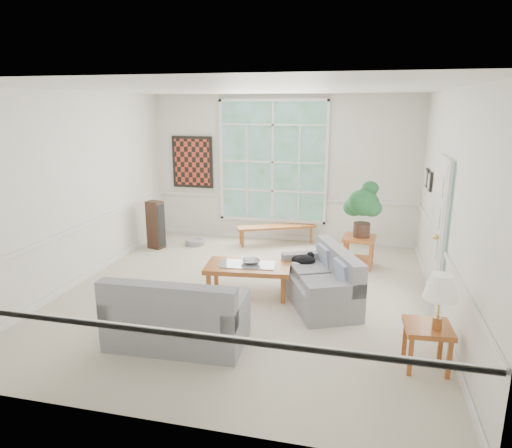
{
  "coord_description": "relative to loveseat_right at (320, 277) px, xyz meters",
  "views": [
    {
      "loc": [
        1.62,
        -6.25,
        2.78
      ],
      "look_at": [
        0.1,
        0.2,
        1.05
      ],
      "focal_mm": 32.0,
      "sensor_mm": 36.0,
      "label": 1
    }
  ],
  "objects": [
    {
      "name": "ceiling",
      "position": [
        -1.11,
        0.11,
        2.6
      ],
      "size": [
        5.5,
        6.0,
        0.02
      ],
      "primitive_type": "cube",
      "color": "white",
      "rests_on": "ground"
    },
    {
      "name": "wall_art",
      "position": [
        -3.06,
        3.06,
        1.2
      ],
      "size": [
        0.9,
        0.06,
        1.1
      ],
      "primitive_type": "cube",
      "color": "maroon",
      "rests_on": "wall_back"
    },
    {
      "name": "wall_frame_near",
      "position": [
        1.6,
        1.86,
        1.15
      ],
      "size": [
        0.04,
        0.26,
        0.32
      ],
      "primitive_type": "cube",
      "color": "black",
      "rests_on": "wall_right"
    },
    {
      "name": "wall_frame_far",
      "position": [
        1.6,
        2.26,
        1.15
      ],
      "size": [
        0.04,
        0.26,
        0.32
      ],
      "primitive_type": "cube",
      "color": "black",
      "rests_on": "wall_right"
    },
    {
      "name": "window_bench",
      "position": [
        -1.16,
        2.76,
        -0.21
      ],
      "size": [
        1.6,
        0.96,
        0.38
      ],
      "primitive_type": "cube",
      "rotation": [
        0.0,
        0.0,
        0.43
      ],
      "color": "#A05324",
      "rests_on": "floor"
    },
    {
      "name": "pewter_bowl",
      "position": [
        -1.05,
        0.15,
        0.11
      ],
      "size": [
        0.46,
        0.46,
        0.08
      ],
      "primitive_type": "imported",
      "rotation": [
        0.0,
        0.0,
        0.45
      ],
      "color": "#96969B",
      "rests_on": "coffee_table"
    },
    {
      "name": "table_lamp",
      "position": [
        1.37,
        -1.46,
        0.4
      ],
      "size": [
        0.39,
        0.39,
        0.61
      ],
      "primitive_type": null,
      "rotation": [
        0.0,
        0.0,
        0.1
      ],
      "color": "white",
      "rests_on": "side_table"
    },
    {
      "name": "loveseat_front",
      "position": [
        -1.54,
        -1.51,
        0.03
      ],
      "size": [
        1.63,
        0.89,
        0.87
      ],
      "primitive_type": "cube",
      "rotation": [
        0.0,
        0.0,
        0.04
      ],
      "color": "gray",
      "rests_on": "floor"
    },
    {
      "name": "coffee_table",
      "position": [
        -1.08,
        0.1,
        -0.17
      ],
      "size": [
        1.32,
        0.81,
        0.47
      ],
      "primitive_type": "cube",
      "rotation": [
        0.0,
        0.0,
        0.1
      ],
      "color": "#A05324",
      "rests_on": "floor"
    },
    {
      "name": "end_table",
      "position": [
        0.52,
        1.75,
        -0.13
      ],
      "size": [
        0.59,
        0.59,
        0.55
      ],
      "primitive_type": "cube",
      "rotation": [
        0.0,
        0.0,
        -0.09
      ],
      "color": "#A05324",
      "rests_on": "floor"
    },
    {
      "name": "pet_bed",
      "position": [
        -2.76,
        2.29,
        -0.34
      ],
      "size": [
        0.44,
        0.44,
        0.12
      ],
      "primitive_type": "cylinder",
      "rotation": [
        0.0,
        0.0,
        0.13
      ],
      "color": "gray",
      "rests_on": "floor"
    },
    {
      "name": "floor_speaker",
      "position": [
        -3.44,
        1.93,
        0.07
      ],
      "size": [
        0.35,
        0.31,
        0.95
      ],
      "primitive_type": "cube",
      "rotation": [
        0.0,
        0.0,
        -0.29
      ],
      "color": "#372218",
      "rests_on": "floor"
    },
    {
      "name": "loveseat_right",
      "position": [
        0.0,
        0.0,
        0.0
      ],
      "size": [
        1.31,
        1.67,
        0.81
      ],
      "primitive_type": "cube",
      "rotation": [
        0.0,
        0.0,
        0.42
      ],
      "color": "gray",
      "rests_on": "floor"
    },
    {
      "name": "wall_front",
      "position": [
        -1.11,
        -2.89,
        1.1
      ],
      "size": [
        5.5,
        0.02,
        3.0
      ],
      "primitive_type": "cube",
      "color": "white",
      "rests_on": "ground"
    },
    {
      "name": "side_table",
      "position": [
        1.29,
        -1.39,
        -0.16
      ],
      "size": [
        0.52,
        0.52,
        0.5
      ],
      "primitive_type": "cube",
      "rotation": [
        0.0,
        0.0,
        0.07
      ],
      "color": "#A05324",
      "rests_on": "floor"
    },
    {
      "name": "wall_right",
      "position": [
        1.64,
        0.11,
        1.1
      ],
      "size": [
        0.02,
        6.0,
        3.0
      ],
      "primitive_type": "cube",
      "color": "white",
      "rests_on": "ground"
    },
    {
      "name": "floor",
      "position": [
        -1.11,
        0.11,
        -0.41
      ],
      "size": [
        5.5,
        6.0,
        0.01
      ],
      "primitive_type": "cube",
      "color": "beige",
      "rests_on": "ground"
    },
    {
      "name": "entry_door",
      "position": [
        1.6,
        0.71,
        0.65
      ],
      "size": [
        0.08,
        0.9,
        2.1
      ],
      "primitive_type": "cube",
      "color": "white",
      "rests_on": "floor"
    },
    {
      "name": "door_sidelight",
      "position": [
        1.6,
        0.08,
        0.75
      ],
      "size": [
        0.08,
        0.26,
        1.9
      ],
      "primitive_type": "cube",
      "color": "white",
      "rests_on": "wall_right"
    },
    {
      "name": "cat",
      "position": [
        -0.29,
        0.44,
        0.1
      ],
      "size": [
        0.44,
        0.38,
        0.17
      ],
      "primitive_type": "ellipsoid",
      "rotation": [
        0.0,
        0.0,
        0.41
      ],
      "color": "black",
      "rests_on": "loveseat_right"
    },
    {
      "name": "houseplant",
      "position": [
        0.55,
        1.75,
        0.64
      ],
      "size": [
        0.69,
        0.69,
        0.99
      ],
      "primitive_type": null,
      "rotation": [
        0.0,
        0.0,
        0.22
      ],
      "color": "#215A2D",
      "rests_on": "end_table"
    },
    {
      "name": "window_back",
      "position": [
        -1.31,
        3.07,
        1.25
      ],
      "size": [
        2.3,
        0.08,
        2.4
      ],
      "primitive_type": "cube",
      "color": "white",
      "rests_on": "wall_back"
    },
    {
      "name": "wall_back",
      "position": [
        -1.11,
        3.11,
        1.1
      ],
      "size": [
        5.5,
        0.02,
        3.0
      ],
      "primitive_type": "cube",
      "color": "white",
      "rests_on": "ground"
    },
    {
      "name": "wall_left",
      "position": [
        -3.86,
        0.11,
        1.1
      ],
      "size": [
        0.02,
        6.0,
        3.0
      ],
      "primitive_type": "cube",
      "color": "white",
      "rests_on": "ground"
    }
  ]
}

